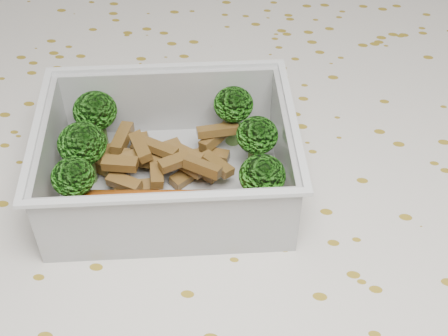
# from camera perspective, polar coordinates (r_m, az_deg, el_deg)

# --- Properties ---
(dining_table) EXTENTS (1.40, 0.90, 0.75)m
(dining_table) POSITION_cam_1_polar(r_m,az_deg,el_deg) (0.55, -0.29, -8.77)
(dining_table) COLOR brown
(dining_table) RESTS_ON ground
(tablecloth) EXTENTS (1.46, 0.96, 0.19)m
(tablecloth) POSITION_cam_1_polar(r_m,az_deg,el_deg) (0.51, -0.31, -5.35)
(tablecloth) COLOR silver
(tablecloth) RESTS_ON dining_table
(lunch_container) EXTENTS (0.21, 0.18, 0.06)m
(lunch_container) POSITION_cam_1_polar(r_m,az_deg,el_deg) (0.47, -5.05, 0.11)
(lunch_container) COLOR silver
(lunch_container) RESTS_ON tablecloth
(broccoli_florets) EXTENTS (0.17, 0.13, 0.05)m
(broccoli_florets) POSITION_cam_1_polar(r_m,az_deg,el_deg) (0.46, -5.70, 2.37)
(broccoli_florets) COLOR #608C3F
(broccoli_florets) RESTS_ON lunch_container
(meat_pile) EXTENTS (0.11, 0.08, 0.03)m
(meat_pile) POSITION_cam_1_polar(r_m,az_deg,el_deg) (0.48, -5.78, 0.86)
(meat_pile) COLOR brown
(meat_pile) RESTS_ON lunch_container
(sausage) EXTENTS (0.16, 0.05, 0.03)m
(sausage) POSITION_cam_1_polar(r_m,az_deg,el_deg) (0.44, -4.50, -3.73)
(sausage) COLOR #AE4C12
(sausage) RESTS_ON lunch_container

